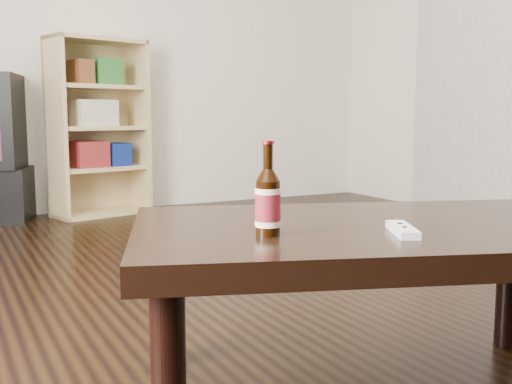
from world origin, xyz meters
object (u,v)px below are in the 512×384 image
bookshelf (96,124)px  beer_bottle (268,203)px  remote (402,230)px  coffee_table (379,247)px

bookshelf → beer_bottle: (-0.38, -3.26, -0.13)m
bookshelf → remote: bookshelf is taller
bookshelf → beer_bottle: bookshelf is taller
beer_bottle → remote: size_ratio=1.32×
bookshelf → remote: size_ratio=7.91×
beer_bottle → remote: beer_bottle is taller
coffee_table → beer_bottle: 0.35m
beer_bottle → remote: (0.28, -0.12, -0.07)m
coffee_table → remote: size_ratio=8.60×
bookshelf → beer_bottle: bearing=-111.1°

